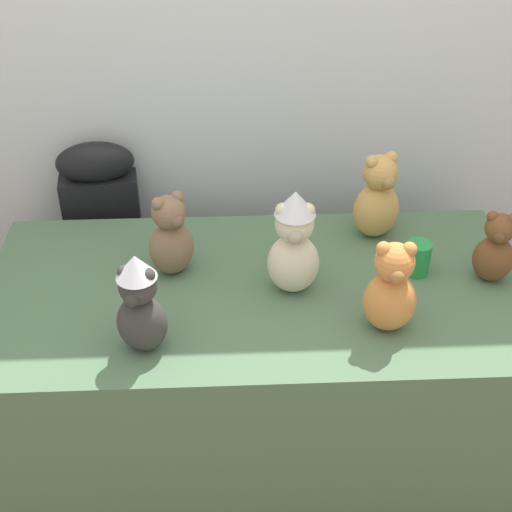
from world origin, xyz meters
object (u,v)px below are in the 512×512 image
teddy_bear_charcoal (140,305)px  party_cup_green (418,258)px  teddy_bear_chestnut (495,249)px  teddy_bear_honey (377,198)px  display_table (256,376)px  teddy_bear_mocha (171,237)px  teddy_bear_cream (294,244)px  instrument_case (109,258)px  teddy_bear_ginger (391,290)px

teddy_bear_charcoal → party_cup_green: teddy_bear_charcoal is taller
teddy_bear_chestnut → party_cup_green: 0.24m
teddy_bear_honey → display_table: bearing=-166.2°
display_table → teddy_bear_chestnut: teddy_bear_chestnut is taller
party_cup_green → teddy_bear_mocha: bearing=177.0°
teddy_bear_mocha → teddy_bear_charcoal: size_ratio=0.91×
teddy_bear_cream → party_cup_green: teddy_bear_cream is taller
display_table → teddy_bear_honey: teddy_bear_honey is taller
teddy_bear_chestnut → teddy_bear_cream: 0.63m
instrument_case → teddy_bear_charcoal: size_ratio=3.23×
party_cup_green → teddy_bear_charcoal: bearing=-159.5°
teddy_bear_cream → teddy_bear_honey: bearing=46.1°
teddy_bear_cream → teddy_bear_honey: teddy_bear_cream is taller
display_table → instrument_case: bearing=135.2°
teddy_bear_mocha → teddy_bear_ginger: 0.70m
teddy_bear_honey → party_cup_green: (0.10, -0.22, -0.09)m
teddy_bear_honey → party_cup_green: bearing=-86.7°
teddy_bear_chestnut → party_cup_green: size_ratio=2.22×
teddy_bear_chestnut → teddy_bear_ginger: (-0.37, -0.22, 0.02)m
instrument_case → teddy_bear_charcoal: (0.23, -0.81, 0.42)m
teddy_bear_charcoal → teddy_bear_ginger: bearing=21.4°
instrument_case → teddy_bear_chestnut: size_ratio=4.13×
teddy_bear_honey → teddy_bear_mocha: bearing=175.1°
instrument_case → teddy_bear_cream: teddy_bear_cream is taller
teddy_bear_mocha → teddy_bear_honey: bearing=-19.1°
instrument_case → teddy_bear_chestnut: bearing=-28.9°
teddy_bear_honey → party_cup_green: 0.26m
teddy_bear_chestnut → teddy_bear_honey: bearing=158.6°
teddy_bear_chestnut → teddy_bear_honey: (-0.32, 0.27, 0.03)m
display_table → teddy_bear_chestnut: bearing=0.9°
teddy_bear_honey → teddy_bear_chestnut: bearing=-60.0°
display_table → teddy_bear_chestnut: 0.89m
teddy_bear_chestnut → teddy_bear_ginger: bearing=-131.1°
display_table → teddy_bear_honey: 0.73m
teddy_bear_cream → teddy_bear_honey: (0.31, 0.29, -0.03)m
instrument_case → party_cup_green: size_ratio=9.18×
teddy_bear_honey → teddy_bear_ginger: teddy_bear_honey is taller
teddy_bear_honey → teddy_bear_ginger: 0.49m
teddy_bear_cream → teddy_bear_charcoal: bearing=-148.3°
teddy_bear_honey → party_cup_green: teddy_bear_honey is taller
teddy_bear_cream → teddy_bear_ginger: 0.32m
display_table → teddy_bear_mocha: (-0.26, 0.10, 0.52)m
teddy_bear_charcoal → instrument_case: bearing=122.8°
teddy_bear_ginger → party_cup_green: (0.15, 0.26, -0.08)m
teddy_bear_cream → teddy_bear_mocha: bearing=166.1°
display_table → teddy_bear_charcoal: teddy_bear_charcoal is taller
teddy_bear_ginger → party_cup_green: teddy_bear_ginger is taller
party_cup_green → teddy_bear_honey: bearing=113.2°
teddy_bear_charcoal → teddy_bear_mocha: bearing=96.8°
teddy_bear_mocha → instrument_case: bearing=88.7°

